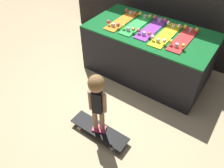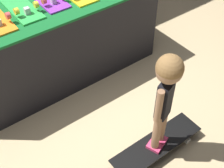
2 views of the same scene
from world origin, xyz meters
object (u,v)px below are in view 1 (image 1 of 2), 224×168
object	(u,v)px
skateboard_purple_on_rack	(152,28)
skateboard_yellow_on_rack	(166,34)
child	(97,95)
skateboard_on_floor	(99,130)
skateboard_red_on_rack	(184,39)
skateboard_orange_on_rack	(122,20)
skateboard_green_on_rack	(137,24)

from	to	relation	value
skateboard_purple_on_rack	skateboard_yellow_on_rack	xyz separation A→B (m)	(0.24, -0.05, 0.00)
skateboard_yellow_on_rack	child	distance (m)	1.37
skateboard_yellow_on_rack	skateboard_on_floor	xyz separation A→B (m)	(-0.11, -1.37, -0.70)
skateboard_yellow_on_rack	skateboard_red_on_rack	size ratio (longest dim) A/B	1.00
skateboard_orange_on_rack	child	distance (m)	1.50
skateboard_orange_on_rack	child	xyz separation A→B (m)	(0.59, -1.37, -0.10)
skateboard_purple_on_rack	skateboard_yellow_on_rack	size ratio (longest dim) A/B	1.00
skateboard_orange_on_rack	skateboard_yellow_on_rack	world-z (taller)	same
skateboard_orange_on_rack	skateboard_red_on_rack	xyz separation A→B (m)	(0.94, 0.02, 0.00)
skateboard_purple_on_rack	skateboard_on_floor	bearing A→B (deg)	-85.11
skateboard_green_on_rack	skateboard_on_floor	xyz separation A→B (m)	(0.36, -1.40, -0.70)
skateboard_purple_on_rack	skateboard_orange_on_rack	bearing A→B (deg)	-175.27
skateboard_orange_on_rack	skateboard_on_floor	distance (m)	1.65
skateboard_green_on_rack	skateboard_purple_on_rack	distance (m)	0.24
skateboard_purple_on_rack	skateboard_red_on_rack	world-z (taller)	same
skateboard_yellow_on_rack	skateboard_on_floor	size ratio (longest dim) A/B	0.96
skateboard_orange_on_rack	skateboard_yellow_on_rack	bearing A→B (deg)	-0.72
skateboard_orange_on_rack	skateboard_purple_on_rack	xyz separation A→B (m)	(0.47, 0.04, 0.00)
skateboard_orange_on_rack	child	bearing A→B (deg)	-66.72
skateboard_purple_on_rack	child	xyz separation A→B (m)	(0.12, -1.41, -0.10)
skateboard_green_on_rack	child	world-z (taller)	child
skateboard_purple_on_rack	child	size ratio (longest dim) A/B	0.86
skateboard_green_on_rack	skateboard_purple_on_rack	xyz separation A→B (m)	(0.24, 0.02, 0.00)
skateboard_red_on_rack	skateboard_on_floor	world-z (taller)	skateboard_red_on_rack
skateboard_red_on_rack	skateboard_on_floor	size ratio (longest dim) A/B	0.96
child	skateboard_yellow_on_rack	bearing A→B (deg)	65.71
skateboard_orange_on_rack	skateboard_red_on_rack	distance (m)	0.94
skateboard_yellow_on_rack	child	world-z (taller)	child
skateboard_green_on_rack	skateboard_red_on_rack	distance (m)	0.71
skateboard_green_on_rack	child	xyz separation A→B (m)	(0.36, -1.40, -0.10)
skateboard_on_floor	skateboard_purple_on_rack	bearing A→B (deg)	94.89
skateboard_yellow_on_rack	child	xyz separation A→B (m)	(-0.11, -1.37, -0.10)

